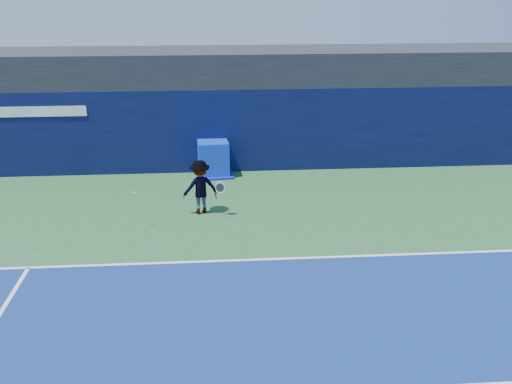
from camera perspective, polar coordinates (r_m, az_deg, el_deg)
ground at (r=11.88m, az=-1.87°, el=-13.61°), size 80.00×80.00×0.00m
baseline at (r=14.45m, az=-2.41°, el=-6.86°), size 24.00×0.10×0.01m
stadium_band at (r=21.53m, az=-3.39°, el=12.44°), size 36.00×3.00×1.20m
back_wall_assembly at (r=20.96m, az=-3.23°, el=6.36°), size 36.00×1.03×3.00m
equipment_cart at (r=20.45m, az=-4.31°, el=3.27°), size 1.44×1.44×1.27m
tennis_player at (r=17.05m, az=-5.60°, el=0.50°), size 1.34×0.87×1.65m
tennis_ball at (r=16.20m, az=-12.04°, el=-0.10°), size 0.07×0.07×0.07m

